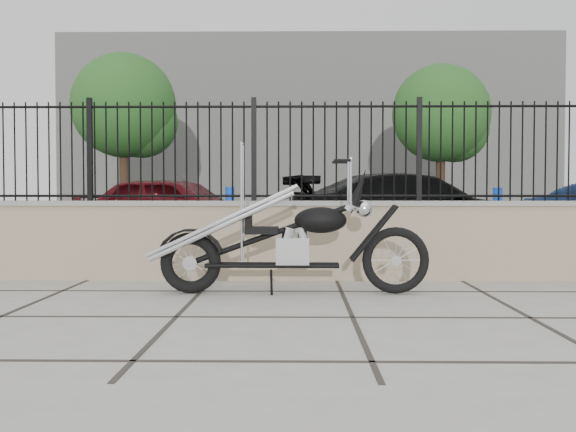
% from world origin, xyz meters
% --- Properties ---
extents(ground_plane, '(90.00, 90.00, 0.00)m').
position_xyz_m(ground_plane, '(0.00, 0.00, 0.00)').
color(ground_plane, '#99968E').
rests_on(ground_plane, ground).
extents(parking_lot, '(30.00, 30.00, 0.00)m').
position_xyz_m(parking_lot, '(0.00, 12.50, 0.00)').
color(parking_lot, black).
rests_on(parking_lot, ground).
extents(retaining_wall, '(14.00, 0.36, 0.96)m').
position_xyz_m(retaining_wall, '(0.00, 2.50, 0.48)').
color(retaining_wall, gray).
rests_on(retaining_wall, ground_plane).
extents(iron_fence, '(14.00, 0.08, 1.20)m').
position_xyz_m(iron_fence, '(0.00, 2.50, 1.56)').
color(iron_fence, black).
rests_on(iron_fence, retaining_wall).
extents(background_building, '(22.00, 6.00, 8.00)m').
position_xyz_m(background_building, '(0.00, 26.50, 4.00)').
color(background_building, beige).
rests_on(background_building, ground_plane).
extents(chopper_motorcycle, '(2.69, 0.50, 1.61)m').
position_xyz_m(chopper_motorcycle, '(-0.57, 1.34, 0.80)').
color(chopper_motorcycle, black).
rests_on(chopper_motorcycle, ground_plane).
extents(car_red, '(4.43, 2.84, 1.40)m').
position_xyz_m(car_red, '(-2.87, 7.49, 0.70)').
color(car_red, '#520B11').
rests_on(car_red, parking_lot).
extents(car_black, '(5.25, 3.10, 1.43)m').
position_xyz_m(car_black, '(1.80, 7.41, 0.71)').
color(car_black, black).
rests_on(car_black, parking_lot).
extents(bollard_a, '(0.15, 0.15, 1.14)m').
position_xyz_m(bollard_a, '(-1.48, 4.32, 0.57)').
color(bollard_a, '#0D22CF').
rests_on(bollard_a, ground_plane).
extents(bollard_b, '(0.17, 0.17, 1.13)m').
position_xyz_m(bollard_b, '(2.49, 4.33, 0.57)').
color(bollard_b, '#0B26A9').
rests_on(bollard_b, ground_plane).
extents(tree_left, '(3.51, 3.51, 5.92)m').
position_xyz_m(tree_left, '(-6.34, 16.98, 4.14)').
color(tree_left, '#382619').
rests_on(tree_left, ground_plane).
extents(tree_right, '(3.26, 3.26, 5.50)m').
position_xyz_m(tree_right, '(4.30, 16.95, 3.85)').
color(tree_right, '#382619').
rests_on(tree_right, ground_plane).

